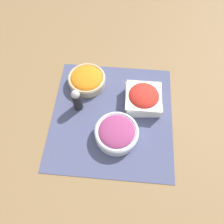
{
  "coord_description": "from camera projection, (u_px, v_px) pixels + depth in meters",
  "views": [
    {
      "loc": [
        0.39,
        0.03,
        0.77
      ],
      "look_at": [
        0.0,
        0.0,
        0.03
      ],
      "focal_mm": 35.0,
      "sensor_mm": 36.0,
      "label": 1
    }
  ],
  "objects": [
    {
      "name": "placemat",
      "position": [
        112.0,
        116.0,
        0.87
      ],
      "size": [
        0.49,
        0.47,
        0.0
      ],
      "color": "#474C70",
      "rests_on": "ground_plane"
    },
    {
      "name": "pepper_shaker",
      "position": [
        77.0,
        100.0,
        0.84
      ],
      "size": [
        0.04,
        0.04,
        0.11
      ],
      "color": "black",
      "rests_on": "placemat"
    },
    {
      "name": "carrot_bowl",
      "position": [
        87.0,
        79.0,
        0.92
      ],
      "size": [
        0.16,
        0.16,
        0.06
      ],
      "color": "#C6B28E",
      "rests_on": "placemat"
    },
    {
      "name": "onion_bowl",
      "position": [
        117.0,
        133.0,
        0.8
      ],
      "size": [
        0.16,
        0.16,
        0.06
      ],
      "color": "silver",
      "rests_on": "placemat"
    },
    {
      "name": "ground_plane",
      "position": [
        112.0,
        116.0,
        0.87
      ],
      "size": [
        3.0,
        3.0,
        0.0
      ],
      "primitive_type": "plane",
      "color": "olive"
    },
    {
      "name": "tomato_bowl",
      "position": [
        143.0,
        98.0,
        0.86
      ],
      "size": [
        0.15,
        0.15,
        0.08
      ],
      "color": "white",
      "rests_on": "placemat"
    }
  ]
}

